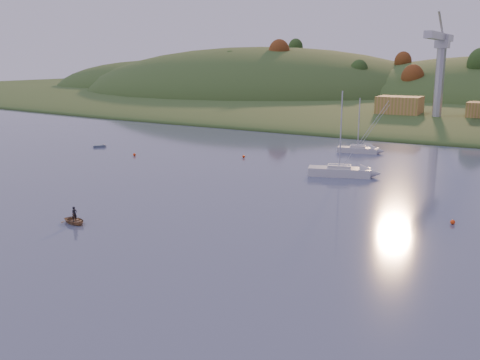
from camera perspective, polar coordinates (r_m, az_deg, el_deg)
The scene contains 18 objects.
ground at distance 37.00m, azimuth -20.97°, elevation -15.26°, with size 500.00×500.00×0.00m, color #353C57.
far_shore at distance 251.81m, azimuth 24.21°, elevation 7.89°, with size 620.00×220.00×1.50m, color #2C4C1E.
shore_slope at distance 187.48m, azimuth 22.01°, elevation 6.75°, with size 640.00×150.00×7.00m, color #2C4C1E.
hill_left_far at distance 300.22m, azimuth -8.50°, elevation 9.49°, with size 120.00×100.00×32.00m, color #2C4C1E.
hill_left at distance 249.27m, azimuth 2.18°, elevation 8.96°, with size 170.00×140.00×44.00m, color #2C4C1E.
hillside_trees at distance 207.23m, azimuth 22.83°, elevation 7.18°, with size 280.00×50.00×32.00m, color #244217, non-canonical shape.
wharf at distance 144.30m, azimuth 21.48°, elevation 5.72°, with size 42.00×16.00×2.40m, color slate.
shed_west at distance 147.41m, azimuth 16.64°, elevation 7.61°, with size 11.00×8.00×4.80m, color olive.
dock_crane at distance 140.37m, azimuth 20.56°, elevation 12.17°, with size 3.20×28.00×20.30m.
sailboat_near at distance 100.38m, azimuth 12.43°, elevation 3.24°, with size 7.48×3.58×9.98m.
sailboat_far at distance 79.79m, azimuth 10.53°, elevation 0.98°, with size 9.34×5.28×12.41m.
canoe at distance 58.65m, azimuth -17.20°, elevation -4.17°, with size 2.19×3.06×0.63m, color #927350.
paddler at distance 58.52m, azimuth -17.23°, elevation -3.72°, with size 0.58×0.38×1.59m, color black.
red_tender at distance 82.98m, azimuth 10.12°, elevation 1.08°, with size 3.82×1.72×1.26m.
grey_dinghy at distance 107.80m, azimuth -14.53°, elevation 3.52°, with size 2.48×2.57×0.97m.
buoy_1 at distance 60.07m, azimuth 21.74°, elevation -4.19°, with size 0.50×0.50×0.50m, color #FD400D.
buoy_2 at distance 96.58m, azimuth -11.20°, elevation 2.67°, with size 0.50×0.50×0.50m, color #FD400D.
buoy_3 at distance 92.99m, azimuth 0.39°, elevation 2.53°, with size 0.50×0.50×0.50m, color #FD400D.
Camera 1 is at (26.23, -19.87, 16.91)m, focal length 40.00 mm.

